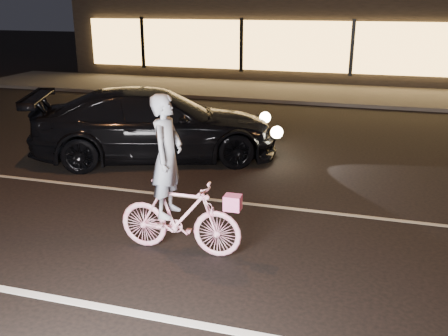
% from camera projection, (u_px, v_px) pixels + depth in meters
% --- Properties ---
extents(ground, '(90.00, 90.00, 0.00)m').
position_uv_depth(ground, '(290.00, 268.00, 6.65)').
color(ground, black).
rests_on(ground, ground).
extents(lane_stripe_far, '(60.00, 0.10, 0.01)m').
position_uv_depth(lane_stripe_far, '(309.00, 211.00, 8.47)').
color(lane_stripe_far, gray).
rests_on(lane_stripe_far, ground).
extents(sidewalk, '(30.00, 4.00, 0.12)m').
position_uv_depth(sidewalk, '(346.00, 95.00, 18.45)').
color(sidewalk, '#383533').
rests_on(sidewalk, ground).
extents(storefront, '(25.40, 8.42, 4.20)m').
position_uv_depth(storefront, '(357.00, 28.00, 23.20)').
color(storefront, black).
rests_on(storefront, ground).
extents(cyclist, '(1.79, 0.62, 2.25)m').
position_uv_depth(cyclist, '(176.00, 199.00, 6.86)').
color(cyclist, '#EF4A80').
rests_on(cyclist, ground).
extents(sedan, '(5.79, 4.02, 1.56)m').
position_uv_depth(sedan, '(156.00, 124.00, 11.06)').
color(sedan, black).
rests_on(sedan, ground).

